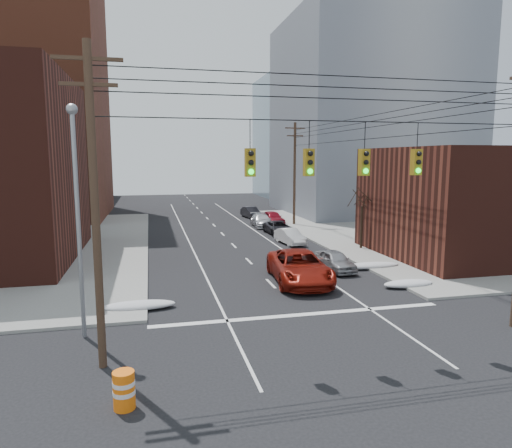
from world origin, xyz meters
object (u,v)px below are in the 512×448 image
parked_car_f (251,212)px  lot_car_b (51,238)px  parked_car_e (273,218)px  parked_car_a (335,261)px  red_pickup (299,267)px  parked_car_b (290,236)px  parked_car_d (262,220)px  lot_car_d (13,238)px  parked_car_c (279,228)px  construction_barrel (124,390)px  lot_car_a (32,251)px

parked_car_f → lot_car_b: lot_car_b is taller
parked_car_e → lot_car_b: 22.81m
parked_car_a → red_pickup: bearing=-149.8°
parked_car_e → parked_car_b: bearing=-103.2°
parked_car_a → parked_car_b: 9.56m
parked_car_b → parked_car_d: parked_car_d is taller
parked_car_b → parked_car_d: 10.10m
parked_car_a → lot_car_d: (-22.48, 12.83, 0.18)m
lot_car_d → lot_car_b: bearing=-95.7°
parked_car_c → construction_barrel: (-12.87, -28.64, -0.05)m
red_pickup → construction_barrel: size_ratio=5.80×
parked_car_e → lot_car_b: lot_car_b is taller
parked_car_c → parked_car_d: bearing=93.2°
lot_car_b → lot_car_d: size_ratio=1.18×
parked_car_e → lot_car_d: 25.40m
lot_car_a → lot_car_d: bearing=25.2°
red_pickup → construction_barrel: (-9.35, -11.92, -0.33)m
parked_car_f → lot_car_b: bearing=-151.7°
parked_car_d → construction_barrel: (-12.42, -33.70, -0.09)m
parked_car_e → red_pickup: bearing=-106.7°
parked_car_c → construction_barrel: 31.39m
red_pickup → lot_car_b: red_pickup is taller
parked_car_d → lot_car_d: (-22.41, -6.82, 0.17)m
parked_car_d → parked_car_f: (0.49, 7.51, -0.00)m
parked_car_b → parked_car_c: bearing=77.6°
parked_car_c → construction_barrel: bearing=-116.0°
parked_car_c → parked_car_e: bearing=78.2°
parked_car_d → parked_car_f: size_ratio=1.14×
parked_car_b → parked_car_d: bearing=82.6°
red_pickup → construction_barrel: 15.15m
parked_car_f → lot_car_d: size_ratio=1.00×
parked_car_b → lot_car_a: (-19.79, -2.18, 0.12)m
parked_car_f → lot_car_d: lot_car_d is taller
lot_car_d → construction_barrel: size_ratio=3.59×
parked_car_d → construction_barrel: parked_car_d is taller
parked_car_b → parked_car_d: (0.00, 10.10, 0.03)m
parked_car_b → lot_car_d: bearing=164.3°
lot_car_b → lot_car_a: bearing=173.5°
red_pickup → parked_car_f: (3.56, 29.30, -0.24)m
parked_car_b → construction_barrel: bearing=-125.2°
parked_car_c → construction_barrel: parked_car_c is taller
parked_car_a → parked_car_d: size_ratio=0.84×
lot_car_a → lot_car_b: (0.25, 5.17, 0.05)m
parked_car_b → parked_car_d: size_ratio=0.85×
red_pickup → lot_car_a: size_ratio=1.75×
lot_car_b → parked_car_f: bearing=-57.5°
red_pickup → parked_car_e: size_ratio=1.51×
parked_car_c → lot_car_b: lot_car_b is taller
parked_car_c → parked_car_f: bearing=88.0°
lot_car_a → parked_car_d: bearing=-58.6°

